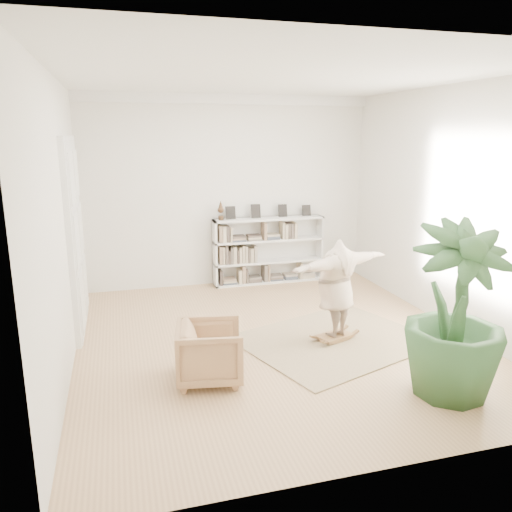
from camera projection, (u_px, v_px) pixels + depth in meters
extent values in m
plane|color=#A98157|center=(275.00, 339.00, 7.19)|extent=(6.00, 6.00, 0.00)
plane|color=silver|center=(229.00, 192.00, 9.57)|extent=(5.50, 0.00, 5.50)
plane|color=silver|center=(392.00, 274.00, 3.96)|extent=(5.50, 0.00, 5.50)
plane|color=silver|center=(61.00, 226.00, 6.05)|extent=(0.00, 6.00, 6.00)
plane|color=silver|center=(451.00, 208.00, 7.48)|extent=(0.00, 6.00, 6.00)
plane|color=white|center=(278.00, 76.00, 6.34)|extent=(6.00, 6.00, 0.00)
cube|color=white|center=(228.00, 99.00, 9.11)|extent=(5.50, 0.12, 0.18)
cube|color=white|center=(75.00, 237.00, 7.37)|extent=(0.08, 1.78, 2.92)
cube|color=silver|center=(74.00, 243.00, 7.00)|extent=(0.06, 0.78, 2.80)
cube|color=silver|center=(78.00, 232.00, 7.75)|extent=(0.06, 0.78, 2.80)
cube|color=silver|center=(215.00, 254.00, 9.58)|extent=(0.04, 0.35, 1.30)
cube|color=silver|center=(319.00, 247.00, 10.14)|extent=(0.04, 0.35, 1.30)
cube|color=silver|center=(266.00, 249.00, 10.00)|extent=(2.20, 0.04, 1.30)
cube|color=silver|center=(268.00, 281.00, 10.01)|extent=(2.20, 0.35, 0.04)
cube|color=silver|center=(268.00, 261.00, 9.91)|extent=(2.20, 0.35, 0.04)
cube|color=silver|center=(269.00, 240.00, 9.81)|extent=(2.20, 0.35, 0.04)
cube|color=silver|center=(269.00, 219.00, 9.71)|extent=(2.20, 0.35, 0.04)
cube|color=black|center=(231.00, 213.00, 9.53)|extent=(0.18, 0.07, 0.24)
cube|color=black|center=(256.00, 212.00, 9.66)|extent=(0.18, 0.07, 0.24)
cube|color=black|center=(283.00, 211.00, 9.80)|extent=(0.18, 0.07, 0.24)
cube|color=black|center=(306.00, 210.00, 9.93)|extent=(0.18, 0.07, 0.24)
imported|color=tan|center=(210.00, 352.00, 5.93)|extent=(0.89, 0.88, 0.71)
cube|color=tan|center=(334.00, 340.00, 7.15)|extent=(3.02, 2.72, 0.02)
cube|color=brown|center=(335.00, 336.00, 7.14)|extent=(0.57, 0.45, 0.03)
cube|color=brown|center=(334.00, 338.00, 7.14)|extent=(0.34, 0.16, 0.04)
cube|color=brown|center=(334.00, 338.00, 7.14)|extent=(0.34, 0.16, 0.04)
cube|color=brown|center=(335.00, 336.00, 7.14)|extent=(0.20, 0.11, 0.10)
cube|color=brown|center=(335.00, 336.00, 7.14)|extent=(0.20, 0.11, 0.10)
imported|color=beige|center=(337.00, 286.00, 6.96)|extent=(1.78, 1.01, 1.40)
imported|color=#2D542A|center=(456.00, 311.00, 5.46)|extent=(1.24, 1.24, 1.98)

